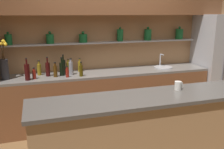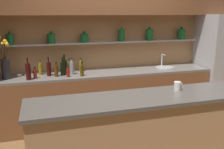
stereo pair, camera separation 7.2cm
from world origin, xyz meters
name	(u,v)px [view 1 (the left image)]	position (x,y,z in m)	size (l,w,h in m)	color
back_wall_unit	(105,34)	(0.00, 1.53, 1.55)	(5.20, 0.44, 2.60)	tan
back_counter_unit	(106,97)	(-0.07, 1.24, 0.46)	(3.74, 0.62, 0.92)	brown
island_counter	(151,137)	(0.00, -0.42, 0.51)	(2.74, 0.61, 1.02)	tan
refrigerator	(217,63)	(2.21, 1.20, 0.95)	(0.78, 0.73, 1.89)	#B7B7BC
flower_vase	(4,66)	(-1.68, 1.22, 1.14)	(0.15, 0.16, 0.67)	#2D2D33
sink_fixture	(163,67)	(1.05, 1.25, 0.94)	(0.33, 0.33, 0.25)	#B7B7BC
bottle_spirit_0	(71,68)	(-0.67, 1.22, 1.03)	(0.07, 0.07, 0.27)	gray
bottle_spirit_1	(55,71)	(-0.93, 1.15, 1.02)	(0.06, 0.06, 0.24)	#4C2D0C
bottle_wine_2	(62,69)	(-0.82, 1.21, 1.03)	(0.08, 0.08, 0.30)	black
bottle_wine_3	(48,69)	(-1.04, 1.24, 1.04)	(0.07, 0.07, 0.32)	#380C0C
bottle_oil_4	(81,70)	(-0.53, 1.07, 1.02)	(0.06, 0.06, 0.24)	#47380A
bottle_sauce_5	(67,73)	(-0.75, 1.07, 1.00)	(0.05, 0.05, 0.18)	maroon
bottle_oil_6	(39,69)	(-1.17, 1.35, 1.02)	(0.07, 0.07, 0.25)	olive
bottle_sauce_7	(34,74)	(-1.25, 1.12, 0.99)	(0.06, 0.06, 0.18)	maroon
bottle_wine_8	(63,66)	(-0.78, 1.33, 1.04)	(0.08, 0.08, 0.33)	black
bottle_wine_9	(27,72)	(-1.35, 1.07, 1.05)	(0.08, 0.08, 0.34)	#380C0C
bottle_oil_10	(80,66)	(-0.49, 1.40, 1.01)	(0.06, 0.06, 0.24)	olive
bottle_oil_11	(68,67)	(-0.69, 1.36, 1.02)	(0.06, 0.06, 0.25)	brown
coffee_mug	(178,86)	(0.39, -0.32, 1.07)	(0.10, 0.08, 0.10)	silver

